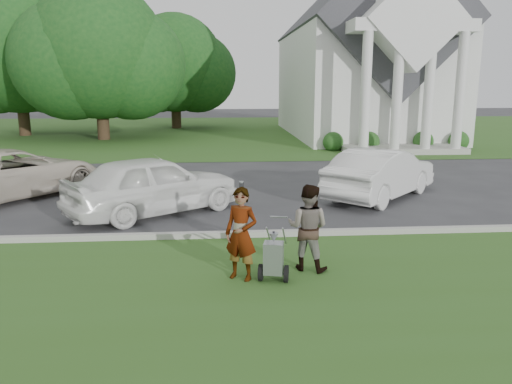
{
  "coord_description": "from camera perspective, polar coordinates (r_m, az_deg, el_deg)",
  "views": [
    {
      "loc": [
        -0.66,
        -10.7,
        3.57
      ],
      "look_at": [
        0.15,
        0.0,
        1.21
      ],
      "focal_mm": 35.0,
      "sensor_mm": 36.0,
      "label": 1
    }
  ],
  "objects": [
    {
      "name": "car_b",
      "position": [
        14.03,
        -11.61,
        0.85
      ],
      "size": [
        5.1,
        4.4,
        1.66
      ],
      "primitive_type": "imported",
      "rotation": [
        0.0,
        0.0,
        2.18
      ],
      "color": "white",
      "rests_on": "ground"
    },
    {
      "name": "grass_strip",
      "position": [
        8.51,
        0.54,
        -12.38
      ],
      "size": [
        80.0,
        7.0,
        0.01
      ],
      "primitive_type": "cube",
      "color": "#335B1F",
      "rests_on": "ground"
    },
    {
      "name": "curb",
      "position": [
        11.8,
        -0.92,
        -4.85
      ],
      "size": [
        80.0,
        0.18,
        0.15
      ],
      "primitive_type": "cube",
      "color": "#9E9E93",
      "rests_on": "ground"
    },
    {
      "name": "striping_cart",
      "position": [
        9.17,
        2.03,
        -7.65
      ],
      "size": [
        0.67,
        1.14,
        1.0
      ],
      "rotation": [
        0.0,
        0.0,
        -0.22
      ],
      "color": "black",
      "rests_on": "ground"
    },
    {
      "name": "tree_far",
      "position": [
        38.17,
        -25.65,
        14.39
      ],
      "size": [
        11.64,
        9.2,
        10.73
      ],
      "color": "#332316",
      "rests_on": "ground"
    },
    {
      "name": "church_lawn",
      "position": [
        37.88,
        -3.33,
        6.95
      ],
      "size": [
        80.0,
        30.0,
        0.01
      ],
      "primitive_type": "cube",
      "color": "#335B1F",
      "rests_on": "ground"
    },
    {
      "name": "church",
      "position": [
        35.25,
        12.07,
        15.96
      ],
      "size": [
        9.19,
        19.0,
        24.1
      ],
      "color": "white",
      "rests_on": "ground"
    },
    {
      "name": "person_left",
      "position": [
        9.11,
        -1.71,
        -4.92
      ],
      "size": [
        0.75,
        0.66,
        1.72
      ],
      "primitive_type": "imported",
      "rotation": [
        0.0,
        0.0,
        -0.51
      ],
      "color": "#999999",
      "rests_on": "ground"
    },
    {
      "name": "ground",
      "position": [
        11.3,
        -0.75,
        -6.04
      ],
      "size": [
        120.0,
        120.0,
        0.0
      ],
      "primitive_type": "plane",
      "color": "#333335",
      "rests_on": "ground"
    },
    {
      "name": "tree_left",
      "position": [
        33.54,
        -17.55,
        14.45
      ],
      "size": [
        10.63,
        8.4,
        9.71
      ],
      "color": "#332316",
      "rests_on": "ground"
    },
    {
      "name": "car_a",
      "position": [
        17.57,
        -26.04,
        1.97
      ],
      "size": [
        5.42,
        6.03,
        1.56
      ],
      "primitive_type": "imported",
      "rotation": [
        0.0,
        0.0,
        2.5
      ],
      "color": "beige",
      "rests_on": "ground"
    },
    {
      "name": "person_right",
      "position": [
        9.64,
        5.94,
        -4.12
      ],
      "size": [
        1.02,
        0.93,
        1.68
      ],
      "primitive_type": "imported",
      "rotation": [
        0.0,
        0.0,
        2.68
      ],
      "color": "#999999",
      "rests_on": "ground"
    },
    {
      "name": "tree_back",
      "position": [
        40.84,
        -9.3,
        13.84
      ],
      "size": [
        9.61,
        7.6,
        8.89
      ],
      "color": "#332316",
      "rests_on": "ground"
    },
    {
      "name": "car_d",
      "position": [
        16.18,
        14.09,
        2.1
      ],
      "size": [
        4.49,
        4.6,
        1.57
      ],
      "primitive_type": "imported",
      "rotation": [
        0.0,
        0.0,
        2.38
      ],
      "color": "silver",
      "rests_on": "ground"
    },
    {
      "name": "parking_meter_near",
      "position": [
        10.95,
        -1.66,
        -1.58
      ],
      "size": [
        0.11,
        0.1,
        1.48
      ],
      "color": "#93979B",
      "rests_on": "ground"
    }
  ]
}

